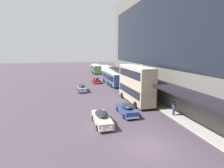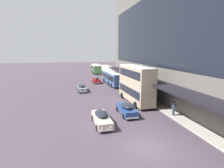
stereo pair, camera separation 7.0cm
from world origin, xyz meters
The scene contains 10 objects.
ground centered at (0.00, 0.00, 0.00)m, with size 240.00×240.00×0.00m, color #493C48.
transit_bus_kerbside_front centered at (3.88, 53.61, 1.81)m, with size 3.06×11.43×3.14m.
transit_bus_kerbside_rear centered at (4.30, 29.46, 1.84)m, with size 3.11×11.42×3.21m.
transit_bus_kerbside_far centered at (4.15, 13.32, 3.27)m, with size 2.96×9.51×6.06m.
sedan_oncoming_rear centered at (0.84, 8.27, 0.79)m, with size 1.84×5.01×1.59m.
sedan_oncoming_front centered at (0.60, 32.70, 0.76)m, with size 1.87×4.75×1.53m.
sedan_trailing_mid centered at (-3.89, 23.79, 0.71)m, with size 1.92×4.84×1.41m.
sedan_lead_mid centered at (-3.00, 5.90, 0.76)m, with size 1.90×5.04×1.54m.
pedestrian_at_kerb centered at (6.65, 6.06, 1.18)m, with size 0.37×0.59×1.86m.
street_lamp centered at (6.61, 14.08, 3.76)m, with size 1.50×0.28×6.12m.
Camera 1 is at (-6.59, -13.12, 8.54)m, focal length 28.00 mm.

